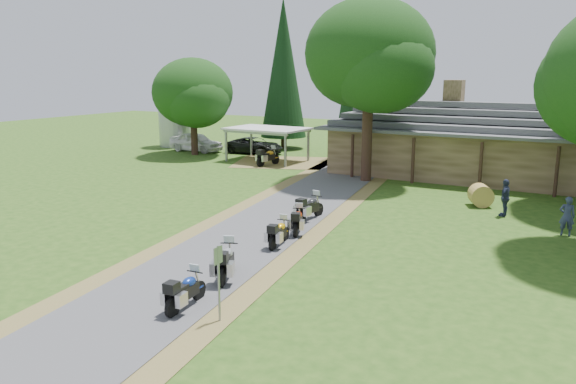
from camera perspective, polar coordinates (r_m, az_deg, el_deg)
The scene contains 21 objects.
ground at distance 19.41m, azimuth -10.43°, elevation -8.46°, with size 120.00×120.00×0.00m, color #284B15.
driveway at distance 22.72m, azimuth -5.04°, elevation -5.21°, with size 46.00×46.00×0.00m, color #4A4B4D.
lodge at distance 38.63m, azimuth 20.28°, elevation 5.00°, with size 21.40×9.40×4.90m, color brown, non-canonical shape.
silo at distance 52.81m, azimuth -11.37°, elevation 8.00°, with size 3.10×3.10×6.29m, color gray.
carport at distance 43.10m, azimuth -2.12°, elevation 4.84°, with size 5.91×3.94×2.56m, color silver, non-canonical shape.
car_white_sedan at distance 49.02m, azimuth -9.34°, elevation 5.28°, with size 6.16×2.60×2.05m, color white.
car_dark_suv at distance 47.21m, azimuth -3.44°, elevation 5.15°, with size 5.31×2.26×2.03m, color black.
motorcycle_row_a at distance 16.77m, azimuth -10.35°, elevation -9.68°, with size 1.71×0.56×1.17m, color navy, non-canonical shape.
motorcycle_row_b at distance 18.83m, azimuth -6.30°, elevation -6.86°, with size 1.91×0.62×1.31m, color #96979D, non-canonical shape.
motorcycle_row_c at distance 22.16m, azimuth -0.91°, elevation -4.05°, with size 1.69×0.55×1.16m, color #F0AC08, non-canonical shape.
motorcycle_row_d at distance 23.89m, azimuth 0.98°, elevation -2.81°, with size 1.74×0.57×1.19m, color #B72D0D, non-canonical shape.
motorcycle_row_e at distance 26.04m, azimuth 2.26°, elevation -1.46°, with size 1.87×0.61×1.28m, color black, non-canonical shape.
motorcycle_carport_a at distance 41.12m, azimuth -2.04°, elevation 3.68°, with size 2.06×0.67×1.41m, color gold, non-canonical shape.
person_a at distance 26.17m, azimuth 26.51°, elevation -1.90°, with size 0.56×0.40×1.98m, color #2F3756.
person_c at distance 28.55m, azimuth 21.22°, elevation -0.23°, with size 0.60×0.43×2.10m, color #2F3756.
hay_bale at distance 30.30m, azimuth 18.98°, elevation -0.33°, with size 1.12×1.12×1.03m, color #A38D3B.
sign_post at distance 15.61m, azimuth -7.04°, elevation -9.25°, with size 0.39×0.07×2.18m, color gray, non-canonical shape.
oak_lodge_left at distance 35.08m, azimuth 8.20°, elevation 11.31°, with size 7.80×7.80×12.63m, color #13330F, non-canonical shape.
oak_silo at distance 46.89m, azimuth -9.61°, elevation 8.75°, with size 6.54×6.54×8.21m, color #13330F, non-canonical shape.
cedar_near at distance 45.14m, azimuth 7.39°, elevation 12.52°, with size 3.88×3.88×14.24m, color black.
cedar_far at distance 49.98m, azimuth -0.47°, elevation 11.86°, with size 4.03×4.03×13.01m, color black.
Camera 1 is at (11.64, -13.97, 6.77)m, focal length 35.00 mm.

